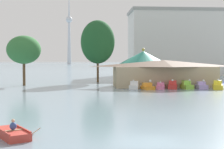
{
  "coord_description": "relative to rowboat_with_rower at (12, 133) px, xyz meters",
  "views": [
    {
      "loc": [
        -3.84,
        -19.36,
        4.81
      ],
      "look_at": [
        -0.31,
        26.93,
        2.88
      ],
      "focal_mm": 53.43,
      "sensor_mm": 36.0,
      "label": 1
    }
  ],
  "objects": [
    {
      "name": "distant_broadcast_tower",
      "position": [
        -17.9,
        416.84,
        53.61
      ],
      "size": [
        8.33,
        8.33,
        125.78
      ],
      "color": "silver",
      "rests_on": "ground"
    },
    {
      "name": "green_roof_pavilion",
      "position": [
        17.89,
        56.11,
        3.85
      ],
      "size": [
        11.17,
        11.17,
        7.74
      ],
      "color": "brown",
      "rests_on": "ground"
    },
    {
      "name": "shoreline_tree_tall_left",
      "position": [
        -7.36,
        44.09,
        6.62
      ],
      "size": [
        6.51,
        6.51,
        9.63
      ],
      "color": "brown",
      "rests_on": "ground"
    },
    {
      "name": "pedal_boat_pink",
      "position": [
        17.26,
        34.69,
        0.19
      ],
      "size": [
        2.03,
        2.93,
        1.35
      ],
      "rotation": [
        0.0,
        0.0,
        -1.84
      ],
      "color": "pink",
      "rests_on": "ground"
    },
    {
      "name": "pedal_boat_orange",
      "position": [
        14.84,
        33.72,
        0.19
      ],
      "size": [
        2.16,
        2.78,
        1.69
      ],
      "rotation": [
        0.0,
        0.0,
        -1.35
      ],
      "color": "orange",
      "rests_on": "ground"
    },
    {
      "name": "pedal_boat_yellow",
      "position": [
        26.59,
        33.1,
        0.32
      ],
      "size": [
        2.24,
        3.07,
        1.83
      ],
      "rotation": [
        0.0,
        0.0,
        -1.87
      ],
      "color": "yellow",
      "rests_on": "ground"
    },
    {
      "name": "ground_plane",
      "position": [
        8.52,
        -1.73,
        -0.27
      ],
      "size": [
        2000.0,
        2000.0,
        0.0
      ],
      "primitive_type": "plane",
      "color": "gray"
    },
    {
      "name": "pedal_boat_red",
      "position": [
        19.39,
        34.86,
        0.3
      ],
      "size": [
        2.1,
        2.63,
        1.69
      ],
      "rotation": [
        0.0,
        0.0,
        -1.87
      ],
      "color": "red",
      "rests_on": "ground"
    },
    {
      "name": "rowboat_with_rower",
      "position": [
        0.0,
        0.0,
        0.0
      ],
      "size": [
        3.49,
        3.71,
        1.39
      ],
      "rotation": [
        0.0,
        0.0,
        2.08
      ],
      "color": "#B7382D",
      "rests_on": "ground"
    },
    {
      "name": "pedal_boat_lavender",
      "position": [
        24.24,
        34.23,
        0.24
      ],
      "size": [
        1.69,
        2.79,
        1.66
      ],
      "rotation": [
        0.0,
        0.0,
        -1.63
      ],
      "color": "#B299D8",
      "rests_on": "ground"
    },
    {
      "name": "pedal_boat_white",
      "position": [
        12.68,
        34.53,
        0.27
      ],
      "size": [
        2.03,
        2.53,
        1.64
      ],
      "rotation": [
        0.0,
        0.0,
        -1.83
      ],
      "color": "white",
      "rests_on": "ground"
    },
    {
      "name": "pedal_boat_lime",
      "position": [
        21.69,
        34.3,
        0.3
      ],
      "size": [
        1.82,
        2.45,
        1.72
      ],
      "rotation": [
        0.0,
        0.0,
        -1.41
      ],
      "color": "#8CCC3F",
      "rests_on": "ground"
    },
    {
      "name": "background_building_block",
      "position": [
        38.97,
        88.97,
        10.51
      ],
      "size": [
        40.08,
        15.67,
        21.52
      ],
      "color": "silver",
      "rests_on": "ground"
    },
    {
      "name": "shoreline_tree_mid",
      "position": [
        7.14,
        52.59,
        8.67
      ],
      "size": [
        7.51,
        7.51,
        13.73
      ],
      "color": "brown",
      "rests_on": "ground"
    },
    {
      "name": "boathouse",
      "position": [
        18.98,
        39.83,
        2.3
      ],
      "size": [
        19.74,
        9.17,
        4.93
      ],
      "color": "tan",
      "rests_on": "ground"
    }
  ]
}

